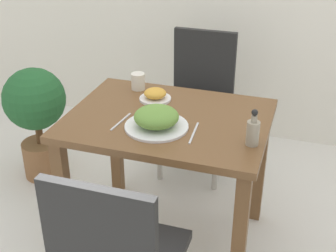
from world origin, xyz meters
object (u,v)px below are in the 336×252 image
potted_plant_left (36,112)px  sauce_bottle (253,131)px  drink_cup (138,81)px  chair_far (199,95)px  food_plate (156,119)px  side_plate (155,95)px

potted_plant_left → sauce_bottle: bearing=-18.6°
sauce_bottle → potted_plant_left: 1.49m
potted_plant_left → drink_cup: bearing=-4.9°
chair_far → food_plate: size_ratio=3.10×
food_plate → chair_far: bearing=91.6°
food_plate → sauce_bottle: size_ratio=1.76×
food_plate → drink_cup: size_ratio=3.28×
food_plate → sauce_bottle: (0.43, -0.02, 0.02)m
side_plate → potted_plant_left: 0.91m
chair_far → side_plate: bearing=-97.7°
drink_cup → chair_far: bearing=67.0°
drink_cup → side_plate: bearing=-37.8°
chair_far → drink_cup: chair_far is taller
food_plate → side_plate: 0.30m
drink_cup → sauce_bottle: bearing=-30.9°
side_plate → potted_plant_left: (-0.84, 0.16, -0.30)m
drink_cup → sauce_bottle: 0.78m
food_plate → drink_cup: 0.45m
chair_far → potted_plant_left: chair_far is taller
potted_plant_left → food_plate: bearing=-25.2°
chair_far → side_plate: size_ratio=5.56×
chair_far → sauce_bottle: (0.46, -0.90, 0.28)m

